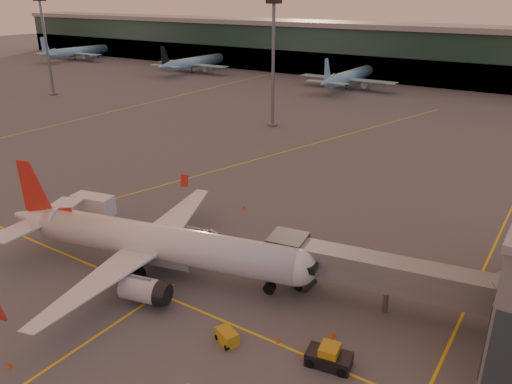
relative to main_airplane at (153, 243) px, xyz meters
The scene contains 16 objects.
ground 8.67m from the main_airplane, 103.45° to the right, with size 600.00×600.00×0.00m, color #4C4F54.
taxi_markings 38.00m from the main_airplane, 104.03° to the left, with size 100.12×173.00×0.01m.
terminal 134.15m from the main_airplane, 90.79° to the left, with size 400.00×20.00×17.60m.
mast_west_far 107.29m from the main_airplane, 149.44° to the left, with size 2.40×2.40×25.60m.
mast_west_near 63.25m from the main_airplane, 110.57° to the left, with size 2.40×2.40×25.60m.
distant_aircraft_row 112.63m from the main_airplane, 101.71° to the left, with size 290.00×34.00×13.00m.
main_airplane is the anchor object (origin of this frame).
jet_bridge 24.28m from the main_airplane, 16.29° to the left, with size 23.81×7.06×5.37m.
catering_truck 14.70m from the main_airplane, 163.84° to the left, with size 5.44×3.26×3.94m.
gpu_cart 14.01m from the main_airplane, 21.14° to the right, with size 2.33×1.91×1.18m.
pushback_tug 21.30m from the main_airplane, ahead, with size 3.72×2.40×1.78m.
cone_nose 20.03m from the main_airplane, ahead, with size 0.48×0.48×0.61m.
cone_tail 20.44m from the main_airplane, behind, with size 0.48×0.48×0.61m.
cone_wing_right 16.85m from the main_airplane, 87.97° to the right, with size 0.41×0.41×0.53m.
cone_wing_left 18.57m from the main_airplane, 95.06° to the left, with size 0.46×0.46×0.59m.
cone_fwd 16.77m from the main_airplane, ahead, with size 0.39×0.39×0.49m.
Camera 1 is at (35.13, -23.82, 26.80)m, focal length 35.00 mm.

